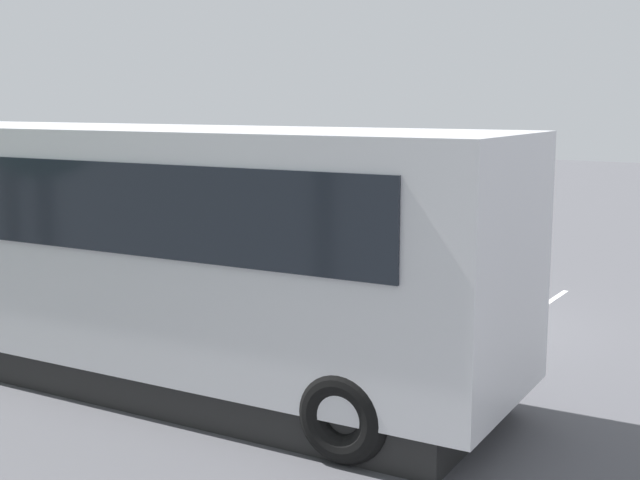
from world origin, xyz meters
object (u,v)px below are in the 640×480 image
object	(u,v)px
tour_bus	(165,255)
parked_motorcycle_silver	(363,327)
stunt_motorcycle	(303,236)
spectator_left	(286,263)
traffic_cone	(415,261)
spectator_far_left	(347,278)
spectator_centre	(225,254)

from	to	relation	value
tour_bus	parked_motorcycle_silver	distance (m)	2.92
stunt_motorcycle	parked_motorcycle_silver	bearing A→B (deg)	131.18
tour_bus	parked_motorcycle_silver	bearing A→B (deg)	-128.76
spectator_left	parked_motorcycle_silver	world-z (taller)	spectator_left
parked_motorcycle_silver	stunt_motorcycle	size ratio (longest dim) A/B	1.00
stunt_motorcycle	traffic_cone	distance (m)	2.72
spectator_far_left	spectator_centre	size ratio (longest dim) A/B	0.91
spectator_left	traffic_cone	xyz separation A→B (m)	(0.24, -4.91, -0.77)
spectator_far_left	traffic_cone	xyz separation A→B (m)	(1.43, -5.04, -0.69)
tour_bus	stunt_motorcycle	distance (m)	8.28
spectator_far_left	spectator_left	size ratio (longest dim) A/B	0.93
spectator_far_left	spectator_centre	distance (m)	2.39
spectator_left	stunt_motorcycle	size ratio (longest dim) A/B	0.88
spectator_left	spectator_centre	bearing A→B (deg)	2.09
spectator_far_left	stunt_motorcycle	size ratio (longest dim) A/B	0.81
spectator_far_left	parked_motorcycle_silver	distance (m)	1.08
spectator_far_left	parked_motorcycle_silver	bearing A→B (deg)	135.86
tour_bus	spectator_left	bearing A→B (deg)	-86.10
spectator_far_left	spectator_centre	xyz separation A→B (m)	(2.39, -0.08, 0.10)
traffic_cone	spectator_left	bearing A→B (deg)	92.76
spectator_far_left	parked_motorcycle_silver	size ratio (longest dim) A/B	0.81
tour_bus	parked_motorcycle_silver	size ratio (longest dim) A/B	4.48
spectator_centre	traffic_cone	bearing A→B (deg)	-100.95
traffic_cone	stunt_motorcycle	bearing A→B (deg)	4.27
parked_motorcycle_silver	stunt_motorcycle	world-z (taller)	stunt_motorcycle
stunt_motorcycle	traffic_cone	bearing A→B (deg)	-175.73
tour_bus	parked_motorcycle_silver	xyz separation A→B (m)	(-1.68, -2.09, -1.16)
parked_motorcycle_silver	traffic_cone	size ratio (longest dim) A/B	3.26
spectator_far_left	tour_bus	bearing A→B (deg)	70.11
tour_bus	spectator_centre	distance (m)	3.21
tour_bus	spectator_left	world-z (taller)	tour_bus
parked_motorcycle_silver	traffic_cone	distance (m)	6.08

